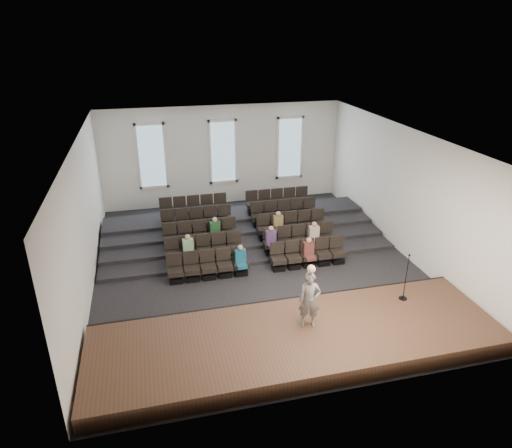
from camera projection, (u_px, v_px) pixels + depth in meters
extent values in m
plane|color=black|center=(256.00, 264.00, 17.71)|extent=(14.00, 14.00, 0.00)
cube|color=white|center=(256.00, 136.00, 15.70)|extent=(12.00, 14.00, 0.02)
cube|color=white|center=(223.00, 155.00, 22.95)|extent=(12.00, 0.04, 5.00)
cube|color=white|center=(328.00, 312.00, 10.46)|extent=(12.00, 0.04, 5.00)
cube|color=white|center=(83.00, 220.00, 15.40)|extent=(0.04, 14.00, 5.00)
cube|color=white|center=(404.00, 191.00, 18.01)|extent=(0.04, 14.00, 5.00)
cube|color=#482B1F|center=(298.00, 340.00, 13.07)|extent=(11.80, 3.60, 0.50)
cube|color=black|center=(280.00, 306.00, 14.64)|extent=(11.80, 0.06, 0.52)
cube|color=black|center=(243.00, 238.00, 19.75)|extent=(11.80, 4.80, 0.15)
cube|color=black|center=(241.00, 231.00, 20.18)|extent=(11.80, 3.75, 0.30)
cube|color=black|center=(238.00, 225.00, 20.62)|extent=(11.80, 2.70, 0.45)
cube|color=black|center=(236.00, 219.00, 21.06)|extent=(11.80, 1.65, 0.60)
cube|color=black|center=(176.00, 280.00, 16.45)|extent=(0.47, 0.43, 0.20)
cube|color=black|center=(175.00, 272.00, 16.33)|extent=(0.55, 0.50, 0.19)
cube|color=black|center=(174.00, 259.00, 16.35)|extent=(0.55, 0.08, 0.50)
cube|color=black|center=(192.00, 277.00, 16.58)|extent=(0.47, 0.43, 0.20)
cube|color=black|center=(192.00, 270.00, 16.46)|extent=(0.55, 0.50, 0.19)
cube|color=black|center=(191.00, 257.00, 16.48)|extent=(0.55, 0.08, 0.50)
cube|color=black|center=(209.00, 276.00, 16.71)|extent=(0.47, 0.43, 0.20)
cube|color=black|center=(208.00, 268.00, 16.59)|extent=(0.55, 0.50, 0.19)
cube|color=black|center=(207.00, 256.00, 16.61)|extent=(0.55, 0.08, 0.50)
cube|color=black|center=(225.00, 274.00, 16.84)|extent=(0.47, 0.43, 0.20)
cube|color=black|center=(225.00, 266.00, 16.72)|extent=(0.55, 0.50, 0.19)
cube|color=black|center=(223.00, 254.00, 16.74)|extent=(0.55, 0.08, 0.50)
cube|color=black|center=(241.00, 272.00, 16.97)|extent=(0.47, 0.43, 0.20)
cube|color=black|center=(241.00, 264.00, 16.85)|extent=(0.55, 0.50, 0.19)
cube|color=black|center=(239.00, 252.00, 16.87)|extent=(0.55, 0.08, 0.50)
cube|color=black|center=(278.00, 267.00, 17.29)|extent=(0.47, 0.43, 0.20)
cube|color=black|center=(278.00, 260.00, 17.17)|extent=(0.55, 0.50, 0.19)
cube|color=black|center=(277.00, 248.00, 17.19)|extent=(0.55, 0.08, 0.50)
cube|color=black|center=(293.00, 265.00, 17.42)|extent=(0.47, 0.43, 0.20)
cube|color=black|center=(294.00, 258.00, 17.30)|extent=(0.55, 0.50, 0.19)
cube|color=black|center=(292.00, 246.00, 17.32)|extent=(0.55, 0.08, 0.50)
cube|color=black|center=(308.00, 264.00, 17.55)|extent=(0.47, 0.43, 0.20)
cube|color=black|center=(308.00, 256.00, 17.43)|extent=(0.55, 0.50, 0.19)
cube|color=black|center=(307.00, 244.00, 17.45)|extent=(0.55, 0.08, 0.50)
cube|color=black|center=(323.00, 262.00, 17.68)|extent=(0.47, 0.43, 0.20)
cube|color=black|center=(323.00, 255.00, 17.56)|extent=(0.55, 0.50, 0.19)
cube|color=black|center=(322.00, 243.00, 17.58)|extent=(0.55, 0.08, 0.50)
cube|color=black|center=(337.00, 260.00, 17.81)|extent=(0.47, 0.43, 0.20)
cube|color=black|center=(338.00, 253.00, 17.69)|extent=(0.55, 0.50, 0.19)
cube|color=black|center=(336.00, 241.00, 17.71)|extent=(0.55, 0.08, 0.50)
cube|color=black|center=(173.00, 262.00, 17.33)|extent=(0.47, 0.43, 0.20)
cube|color=black|center=(173.00, 255.00, 17.20)|extent=(0.55, 0.50, 0.19)
cube|color=black|center=(172.00, 243.00, 17.23)|extent=(0.55, 0.08, 0.50)
cube|color=black|center=(189.00, 261.00, 17.46)|extent=(0.47, 0.43, 0.20)
cube|color=black|center=(189.00, 253.00, 17.33)|extent=(0.55, 0.50, 0.19)
cube|color=black|center=(187.00, 241.00, 17.36)|extent=(0.55, 0.08, 0.50)
cube|color=black|center=(205.00, 259.00, 17.59)|extent=(0.47, 0.43, 0.20)
cube|color=black|center=(204.00, 252.00, 17.46)|extent=(0.55, 0.50, 0.19)
cube|color=black|center=(203.00, 240.00, 17.49)|extent=(0.55, 0.08, 0.50)
cube|color=black|center=(220.00, 257.00, 17.72)|extent=(0.47, 0.43, 0.20)
cube|color=black|center=(220.00, 250.00, 17.59)|extent=(0.55, 0.50, 0.19)
cube|color=black|center=(219.00, 238.00, 17.62)|extent=(0.55, 0.08, 0.50)
cube|color=black|center=(235.00, 255.00, 17.85)|extent=(0.47, 0.43, 0.20)
cube|color=black|center=(235.00, 248.00, 17.72)|extent=(0.55, 0.50, 0.19)
cube|color=black|center=(234.00, 237.00, 17.75)|extent=(0.55, 0.08, 0.50)
cube|color=black|center=(271.00, 251.00, 18.16)|extent=(0.47, 0.43, 0.20)
cube|color=black|center=(271.00, 244.00, 18.04)|extent=(0.55, 0.50, 0.19)
cube|color=black|center=(270.00, 233.00, 18.06)|extent=(0.55, 0.08, 0.50)
cube|color=black|center=(285.00, 250.00, 18.29)|extent=(0.47, 0.43, 0.20)
cube|color=black|center=(285.00, 243.00, 18.17)|extent=(0.55, 0.50, 0.19)
cube|color=black|center=(284.00, 231.00, 18.19)|extent=(0.55, 0.08, 0.50)
cube|color=black|center=(299.00, 248.00, 18.43)|extent=(0.47, 0.43, 0.20)
cube|color=black|center=(300.00, 241.00, 18.30)|extent=(0.55, 0.50, 0.19)
cube|color=black|center=(298.00, 230.00, 18.32)|extent=(0.55, 0.08, 0.50)
cube|color=black|center=(313.00, 247.00, 18.56)|extent=(0.47, 0.43, 0.20)
cube|color=black|center=(314.00, 240.00, 18.43)|extent=(0.55, 0.50, 0.19)
cube|color=black|center=(313.00, 228.00, 18.45)|extent=(0.55, 0.08, 0.50)
cube|color=black|center=(327.00, 245.00, 18.69)|extent=(0.47, 0.43, 0.20)
cube|color=black|center=(328.00, 238.00, 18.56)|extent=(0.55, 0.50, 0.19)
cube|color=black|center=(326.00, 227.00, 18.58)|extent=(0.55, 0.08, 0.50)
cube|color=black|center=(171.00, 247.00, 18.20)|extent=(0.47, 0.42, 0.20)
cube|color=black|center=(171.00, 240.00, 18.08)|extent=(0.55, 0.50, 0.19)
cube|color=black|center=(169.00, 228.00, 18.10)|extent=(0.55, 0.08, 0.50)
cube|color=black|center=(186.00, 245.00, 18.33)|extent=(0.47, 0.42, 0.20)
cube|color=black|center=(186.00, 238.00, 18.21)|extent=(0.55, 0.50, 0.19)
cube|color=black|center=(185.00, 227.00, 18.23)|extent=(0.55, 0.08, 0.50)
cube|color=black|center=(201.00, 244.00, 18.46)|extent=(0.47, 0.42, 0.20)
cube|color=black|center=(201.00, 237.00, 18.34)|extent=(0.55, 0.50, 0.19)
cube|color=black|center=(199.00, 225.00, 18.36)|extent=(0.55, 0.08, 0.50)
cube|color=black|center=(216.00, 242.00, 18.59)|extent=(0.47, 0.42, 0.20)
cube|color=black|center=(215.00, 235.00, 18.47)|extent=(0.55, 0.50, 0.19)
cube|color=black|center=(214.00, 224.00, 18.49)|extent=(0.55, 0.08, 0.50)
cube|color=black|center=(230.00, 241.00, 18.72)|extent=(0.47, 0.42, 0.20)
cube|color=black|center=(230.00, 234.00, 18.60)|extent=(0.55, 0.50, 0.19)
cube|color=black|center=(229.00, 223.00, 18.62)|extent=(0.55, 0.08, 0.50)
cube|color=black|center=(264.00, 237.00, 19.04)|extent=(0.47, 0.42, 0.20)
cube|color=black|center=(264.00, 230.00, 18.91)|extent=(0.55, 0.50, 0.19)
cube|color=black|center=(263.00, 219.00, 18.94)|extent=(0.55, 0.08, 0.50)
cube|color=black|center=(278.00, 236.00, 19.17)|extent=(0.47, 0.42, 0.20)
cube|color=black|center=(278.00, 229.00, 19.04)|extent=(0.55, 0.50, 0.19)
cube|color=black|center=(277.00, 218.00, 19.07)|extent=(0.55, 0.08, 0.50)
cube|color=black|center=(292.00, 234.00, 19.30)|extent=(0.47, 0.42, 0.20)
cube|color=black|center=(292.00, 228.00, 19.17)|extent=(0.55, 0.50, 0.19)
cube|color=black|center=(291.00, 217.00, 19.20)|extent=(0.55, 0.08, 0.50)
cube|color=black|center=(305.00, 233.00, 19.43)|extent=(0.47, 0.42, 0.20)
cube|color=black|center=(305.00, 226.00, 19.31)|extent=(0.55, 0.50, 0.19)
cube|color=black|center=(304.00, 215.00, 19.33)|extent=(0.55, 0.08, 0.50)
cube|color=black|center=(318.00, 231.00, 19.56)|extent=(0.47, 0.42, 0.20)
cube|color=black|center=(319.00, 225.00, 19.44)|extent=(0.55, 0.50, 0.19)
cube|color=black|center=(317.00, 214.00, 19.46)|extent=(0.55, 0.08, 0.50)
cube|color=black|center=(169.00, 233.00, 19.08)|extent=(0.47, 0.42, 0.20)
cube|color=black|center=(168.00, 226.00, 18.95)|extent=(0.55, 0.50, 0.19)
cube|color=black|center=(167.00, 215.00, 18.97)|extent=(0.55, 0.08, 0.50)
cube|color=black|center=(183.00, 231.00, 19.21)|extent=(0.47, 0.42, 0.20)
cube|color=black|center=(183.00, 225.00, 19.08)|extent=(0.55, 0.50, 0.19)
cube|color=black|center=(182.00, 214.00, 19.10)|extent=(0.55, 0.08, 0.50)
cube|color=black|center=(198.00, 230.00, 19.34)|extent=(0.47, 0.42, 0.20)
cube|color=black|center=(197.00, 223.00, 19.21)|extent=(0.55, 0.50, 0.19)
cube|color=black|center=(196.00, 212.00, 19.23)|extent=(0.55, 0.08, 0.50)
cube|color=black|center=(212.00, 229.00, 19.47)|extent=(0.47, 0.42, 0.20)
cube|color=black|center=(211.00, 222.00, 19.34)|extent=(0.55, 0.50, 0.19)
cube|color=black|center=(210.00, 211.00, 19.37)|extent=(0.55, 0.08, 0.50)
cube|color=black|center=(225.00, 227.00, 19.60)|extent=(0.47, 0.42, 0.20)
cube|color=black|center=(225.00, 221.00, 19.47)|extent=(0.55, 0.50, 0.19)
cube|color=black|center=(224.00, 210.00, 19.50)|extent=(0.55, 0.08, 0.50)
cube|color=black|center=(258.00, 224.00, 19.91)|extent=(0.47, 0.42, 0.20)
cube|color=black|center=(258.00, 217.00, 19.79)|extent=(0.55, 0.50, 0.19)
cube|color=black|center=(257.00, 207.00, 19.81)|extent=(0.55, 0.08, 0.50)
cube|color=black|center=(271.00, 223.00, 20.04)|extent=(0.47, 0.42, 0.20)
cube|color=black|center=(271.00, 216.00, 19.92)|extent=(0.55, 0.50, 0.19)
cube|color=black|center=(270.00, 206.00, 19.94)|extent=(0.55, 0.08, 0.50)
cube|color=black|center=(284.00, 221.00, 20.17)|extent=(0.47, 0.42, 0.20)
cube|color=black|center=(285.00, 215.00, 20.05)|extent=(0.55, 0.50, 0.19)
cube|color=black|center=(283.00, 205.00, 20.07)|extent=(0.55, 0.08, 0.50)
cube|color=black|center=(297.00, 220.00, 20.30)|extent=(0.47, 0.42, 0.20)
cube|color=black|center=(298.00, 214.00, 20.18)|extent=(0.55, 0.50, 0.19)
cube|color=black|center=(296.00, 203.00, 20.20)|extent=(0.55, 0.08, 0.50)
cube|color=black|center=(310.00, 219.00, 20.43)|extent=(0.47, 0.42, 0.20)
cube|color=black|center=(310.00, 213.00, 20.31)|extent=(0.55, 0.50, 0.19)
cube|color=black|center=(309.00, 202.00, 20.33)|extent=(0.55, 0.08, 0.50)
cube|color=black|center=(167.00, 220.00, 19.95)|extent=(0.47, 0.42, 0.20)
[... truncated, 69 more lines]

